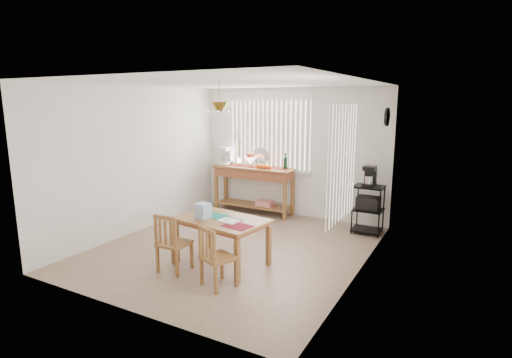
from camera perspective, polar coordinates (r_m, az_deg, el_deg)
The scene contains 10 objects.
ground at distance 6.55m, azimuth -3.12°, elevation -9.83°, with size 4.00×4.50×0.01m, color gray.
room_shell at distance 6.17m, azimuth -3.19°, elevation 5.10°, with size 4.20×4.70×2.70m.
sideboard at distance 8.36m, azimuth -0.31°, elevation 0.08°, with size 1.75×0.49×0.98m.
sideboard_items at distance 8.44m, azimuth -1.91°, elevation 2.92°, with size 1.66×0.42×0.75m.
wire_cart at distance 7.37m, azimuth 15.73°, elevation -3.58°, with size 0.51×0.41×0.87m.
cart_items at distance 7.27m, azimuth 15.96°, elevation 0.33°, with size 0.20×0.24×0.36m.
dining_table at distance 5.77m, azimuth -4.94°, elevation -6.40°, with size 1.37×0.99×0.68m.
table_items at distance 5.73m, azimuth -6.62°, elevation -4.91°, with size 0.97×0.59×0.22m.
chair_left at distance 5.67m, azimuth -11.84°, elevation -8.98°, with size 0.40×0.40×0.84m.
chair_right at distance 5.14m, azimuth -5.70°, elevation -11.09°, with size 0.48×0.48×0.81m.
Camera 1 is at (3.24, -5.19, 2.33)m, focal length 28.00 mm.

